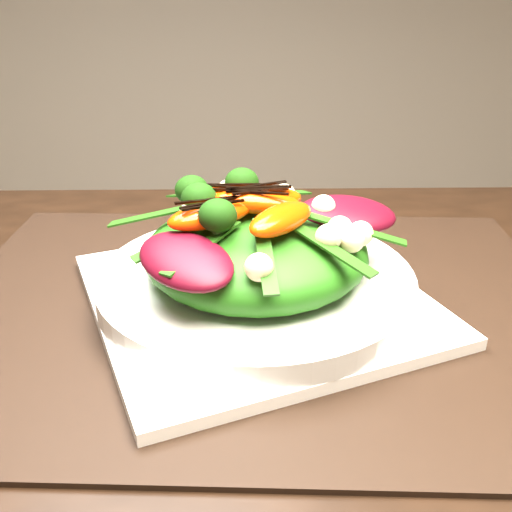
{
  "coord_description": "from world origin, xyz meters",
  "views": [
    {
      "loc": [
        -0.14,
        -0.3,
        1.01
      ],
      "look_at": [
        -0.13,
        0.14,
        0.8
      ],
      "focal_mm": 42.0,
      "sensor_mm": 36.0,
      "label": 1
    }
  ],
  "objects_px": {
    "plate_base": "(256,298)",
    "orange_segment": "(241,197)",
    "dining_table": "(459,440)",
    "placemat": "(256,305)",
    "salad_bowl": "(256,282)",
    "lettuce_mound": "(256,251)"
  },
  "relations": [
    {
      "from": "plate_base",
      "to": "orange_segment",
      "type": "bearing_deg",
      "value": 118.9
    },
    {
      "from": "dining_table",
      "to": "plate_base",
      "type": "relative_size",
      "value": 6.05
    },
    {
      "from": "placemat",
      "to": "salad_bowl",
      "type": "distance_m",
      "value": 0.02
    },
    {
      "from": "salad_bowl",
      "to": "dining_table",
      "type": "bearing_deg",
      "value": -46.87
    },
    {
      "from": "plate_base",
      "to": "orange_segment",
      "type": "relative_size",
      "value": 3.78
    },
    {
      "from": "placemat",
      "to": "lettuce_mound",
      "type": "height_order",
      "value": "lettuce_mound"
    },
    {
      "from": "plate_base",
      "to": "salad_bowl",
      "type": "distance_m",
      "value": 0.01
    },
    {
      "from": "placemat",
      "to": "salad_bowl",
      "type": "height_order",
      "value": "salad_bowl"
    },
    {
      "from": "dining_table",
      "to": "lettuce_mound",
      "type": "bearing_deg",
      "value": 133.13
    },
    {
      "from": "salad_bowl",
      "to": "lettuce_mound",
      "type": "bearing_deg",
      "value": 180.0
    },
    {
      "from": "salad_bowl",
      "to": "orange_segment",
      "type": "relative_size",
      "value": 3.79
    },
    {
      "from": "dining_table",
      "to": "plate_base",
      "type": "xyz_separation_m",
      "value": [
        -0.13,
        0.14,
        0.03
      ]
    },
    {
      "from": "dining_table",
      "to": "lettuce_mound",
      "type": "height_order",
      "value": "dining_table"
    },
    {
      "from": "dining_table",
      "to": "orange_segment",
      "type": "bearing_deg",
      "value": 131.51
    },
    {
      "from": "placemat",
      "to": "plate_base",
      "type": "relative_size",
      "value": 2.02
    },
    {
      "from": "plate_base",
      "to": "orange_segment",
      "type": "xyz_separation_m",
      "value": [
        -0.01,
        0.02,
        0.08
      ]
    },
    {
      "from": "lettuce_mound",
      "to": "orange_segment",
      "type": "relative_size",
      "value": 2.64
    },
    {
      "from": "dining_table",
      "to": "placemat",
      "type": "relative_size",
      "value": 2.99
    },
    {
      "from": "dining_table",
      "to": "salad_bowl",
      "type": "height_order",
      "value": "dining_table"
    },
    {
      "from": "lettuce_mound",
      "to": "salad_bowl",
      "type": "bearing_deg",
      "value": 0.0
    },
    {
      "from": "salad_bowl",
      "to": "orange_segment",
      "type": "distance_m",
      "value": 0.07
    },
    {
      "from": "lettuce_mound",
      "to": "orange_segment",
      "type": "xyz_separation_m",
      "value": [
        -0.01,
        0.02,
        0.04
      ]
    }
  ]
}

